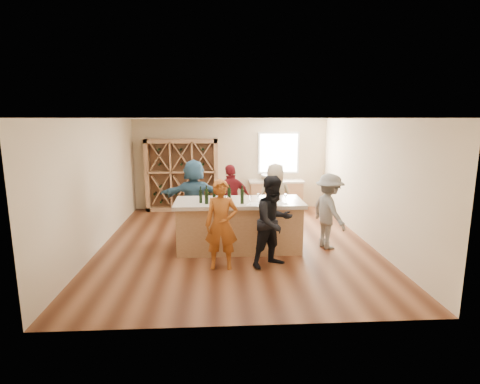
{
  "coord_description": "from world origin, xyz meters",
  "views": [
    {
      "loc": [
        -0.39,
        -8.18,
        2.78
      ],
      "look_at": [
        0.1,
        0.2,
        1.15
      ],
      "focal_mm": 28.0,
      "sensor_mm": 36.0,
      "label": 1
    }
  ],
  "objects": [
    {
      "name": "back_counter_base",
      "position": [
        1.4,
        3.2,
        0.43
      ],
      "size": [
        1.6,
        0.58,
        0.86
      ],
      "primitive_type": "cube",
      "color": "#A3754D",
      "rests_on": "floor"
    },
    {
      "name": "wine_glass_d",
      "position": [
        0.44,
        -0.54,
        1.17
      ],
      "size": [
        0.08,
        0.08,
        0.18
      ],
      "primitive_type": "cone",
      "rotation": [
        0.0,
        0.0,
        -0.27
      ],
      "color": "white",
      "rests_on": "tasting_counter_top"
    },
    {
      "name": "sink",
      "position": [
        1.2,
        3.2,
        1.01
      ],
      "size": [
        0.54,
        0.54,
        0.19
      ],
      "primitive_type": "imported",
      "color": "silver",
      "rests_on": "back_counter_top"
    },
    {
      "name": "wall_back",
      "position": [
        0.0,
        3.55,
        1.4
      ],
      "size": [
        6.0,
        0.1,
        2.8
      ],
      "primitive_type": "cube",
      "color": "beige",
      "rests_on": "ground"
    },
    {
      "name": "wall_left",
      "position": [
        -3.05,
        0.0,
        1.4
      ],
      "size": [
        0.1,
        7.0,
        2.8
      ],
      "primitive_type": "cube",
      "color": "beige",
      "rests_on": "ground"
    },
    {
      "name": "wine_bottle_a",
      "position": [
        -0.76,
        -0.57,
        1.21
      ],
      "size": [
        0.08,
        0.08,
        0.27
      ],
      "primitive_type": "cylinder",
      "rotation": [
        0.0,
        0.0,
        -0.17
      ],
      "color": "black",
      "rests_on": "tasting_counter_top"
    },
    {
      "name": "floor",
      "position": [
        0.0,
        0.0,
        -0.05
      ],
      "size": [
        6.0,
        7.0,
        0.1
      ],
      "primitive_type": "cube",
      "color": "brown",
      "rests_on": "ground"
    },
    {
      "name": "wine_rack",
      "position": [
        -1.5,
        3.27,
        1.1
      ],
      "size": [
        2.2,
        0.45,
        2.2
      ],
      "primitive_type": "cube",
      "color": "#A3754D",
      "rests_on": "floor"
    },
    {
      "name": "wine_bottle_e",
      "position": [
        -0.17,
        -0.57,
        1.23
      ],
      "size": [
        0.09,
        0.09,
        0.3
      ],
      "primitive_type": "cylinder",
      "rotation": [
        0.0,
        0.0,
        0.25
      ],
      "color": "black",
      "rests_on": "tasting_counter_top"
    },
    {
      "name": "window_pane",
      "position": [
        1.5,
        3.44,
        1.75
      ],
      "size": [
        1.18,
        0.01,
        1.18
      ],
      "primitive_type": "cube",
      "color": "white",
      "rests_on": "wall_back"
    },
    {
      "name": "tasting_counter_top",
      "position": [
        0.04,
        -0.4,
        1.04
      ],
      "size": [
        2.72,
        1.12,
        0.08
      ],
      "primitive_type": "cube",
      "color": "#BDAE9B",
      "rests_on": "tasting_counter_base"
    },
    {
      "name": "wine_glass_a",
      "position": [
        -0.22,
        -0.89,
        1.18
      ],
      "size": [
        0.1,
        0.1,
        0.2
      ],
      "primitive_type": "cone",
      "rotation": [
        0.0,
        0.0,
        -0.37
      ],
      "color": "white",
      "rests_on": "tasting_counter_top"
    },
    {
      "name": "wine_bottle_c",
      "position": [
        -0.48,
        -0.49,
        1.22
      ],
      "size": [
        0.09,
        0.09,
        0.27
      ],
      "primitive_type": "cylinder",
      "rotation": [
        0.0,
        0.0,
        -0.37
      ],
      "color": "black",
      "rests_on": "tasting_counter_top"
    },
    {
      "name": "person_far_left",
      "position": [
        -0.98,
        0.85,
        0.92
      ],
      "size": [
        1.72,
        0.66,
        1.84
      ],
      "primitive_type": "imported",
      "rotation": [
        0.0,
        0.0,
        3.17
      ],
      "color": "#335972",
      "rests_on": "floor"
    },
    {
      "name": "tasting_menu_c",
      "position": [
        0.91,
        -0.73,
        1.08
      ],
      "size": [
        0.24,
        0.31,
        0.0
      ],
      "primitive_type": "cube",
      "rotation": [
        0.0,
        0.0,
        0.12
      ],
      "color": "white",
      "rests_on": "tasting_counter_top"
    },
    {
      "name": "wall_front",
      "position": [
        0.0,
        -3.55,
        1.4
      ],
      "size": [
        6.0,
        0.1,
        2.8
      ],
      "primitive_type": "cube",
      "color": "beige",
      "rests_on": "ground"
    },
    {
      "name": "window_frame",
      "position": [
        1.5,
        3.47,
        1.75
      ],
      "size": [
        1.3,
        0.06,
        1.3
      ],
      "primitive_type": "cube",
      "color": "white",
      "rests_on": "wall_back"
    },
    {
      "name": "wall_right",
      "position": [
        3.05,
        0.0,
        1.4
      ],
      "size": [
        0.1,
        7.0,
        2.8
      ],
      "primitive_type": "cube",
      "color": "beige",
      "rests_on": "ground"
    },
    {
      "name": "faucet",
      "position": [
        1.2,
        3.38,
        1.07
      ],
      "size": [
        0.02,
        0.02,
        0.3
      ],
      "primitive_type": "cylinder",
      "color": "silver",
      "rests_on": "back_counter_top"
    },
    {
      "name": "wine_bottle_f",
      "position": [
        0.09,
        -0.7,
        1.23
      ],
      "size": [
        0.07,
        0.07,
        0.3
      ],
      "primitive_type": "cylinder",
      "color": "black",
      "rests_on": "tasting_counter_top"
    },
    {
      "name": "person_far_mid",
      "position": [
        -0.08,
        0.69,
        0.86
      ],
      "size": [
        1.13,
        0.83,
        1.73
      ],
      "primitive_type": "imported",
      "rotation": [
        0.0,
        0.0,
        3.49
      ],
      "color": "#590F14",
      "rests_on": "floor"
    },
    {
      "name": "tasting_counter_base",
      "position": [
        0.04,
        -0.4,
        0.5
      ],
      "size": [
        2.6,
        1.0,
        1.0
      ],
      "primitive_type": "cube",
      "color": "#A3754D",
      "rests_on": "floor"
    },
    {
      "name": "ceiling",
      "position": [
        0.0,
        0.0,
        2.85
      ],
      "size": [
        6.0,
        7.0,
        0.1
      ],
      "primitive_type": "cube",
      "color": "white",
      "rests_on": "ground"
    },
    {
      "name": "tasting_menu_a",
      "position": [
        -0.31,
        -0.81,
        1.08
      ],
      "size": [
        0.26,
        0.33,
        0.0
      ],
      "primitive_type": "cube",
      "rotation": [
        0.0,
        0.0,
        -0.11
      ],
      "color": "white",
      "rests_on": "tasting_counter_top"
    },
    {
      "name": "person_near_left",
      "position": [
        -0.34,
        -1.43,
        0.85
      ],
      "size": [
        0.65,
        0.49,
        1.7
      ],
      "primitive_type": "imported",
      "rotation": [
        0.0,
        0.0,
        -0.06
      ],
      "color": "#994C19",
      "rests_on": "floor"
    },
    {
      "name": "person_far_right",
      "position": [
        1.0,
        0.78,
        0.87
      ],
      "size": [
        0.86,
        0.57,
        1.73
      ],
      "primitive_type": "imported",
      "rotation": [
        0.0,
        0.0,
        3.16
      ],
      "color": "gray",
      "rests_on": "floor"
    },
    {
      "name": "wine_glass_e",
      "position": [
        1.0,
        -0.66,
        1.17
      ],
      "size": [
        0.08,
        0.08,
        0.18
      ],
      "primitive_type": "cone",
      "rotation": [
        0.0,
        0.0,
        0.28
      ],
      "color": "white",
      "rests_on": "tasting_counter_top"
    },
    {
      "name": "wine_glass_c",
      "position": [
        0.74,
        -0.85,
        1.17
      ],
      "size": [
        0.07,
        0.07,
        0.18
      ],
      "primitive_type": "cone",
      "rotation": [
        0.0,
        0.0,
        -0.06
      ],
      "color": "white",
      "rests_on": "tasting_counter_top"
    },
    {
      "name": "wine_bottle_b",
      "position": [
        -0.64,
        -0.67,
        1.23
      ],
      "size": [
        0.09,
        0.09,
        0.31
      ],
      "primitive_type": "cylinder",
      "rotation": [
        0.0,
        0.0,
        0.17
      ],
      "color": "black",
      "rests_on": "tasting_counter_top"
    },
    {
      "name": "wine_glass_b",
      "position": [
        0.24,
        -0.83,
        1.18
      ],
      "size": [
        0.09,
        0.09,
        0.2
      ],
      "primitive_type": "cone",
      "rotation": [
        0.0,
        0.0,
        0.23
      ],
      "color": "white",
      "rests_on": "tasting_counter_top"
    },
    {
      "name": "tasting_menu_b",
      "position": [
        0.32,
        -0.76,
        1.08
      ],
      "size": [
        0.34,
        0.39,
        0.0
      ],
      "primitive_type": "cube",
      "rotation": [
        0.0,
        0.0,
        -0.37
      ],
      "color": "white",
      "rests_on": "tasting_counter_top"
    },
    {
      "name": "back_counter_top",
      "position": [
        1.4,
        3.2,
        0.89
      ],
      "size": [
        1.7,
        0.62,
        0.06
      ],
      "primitive_type": "cube",
      "color": "#BDAE9B",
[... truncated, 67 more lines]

